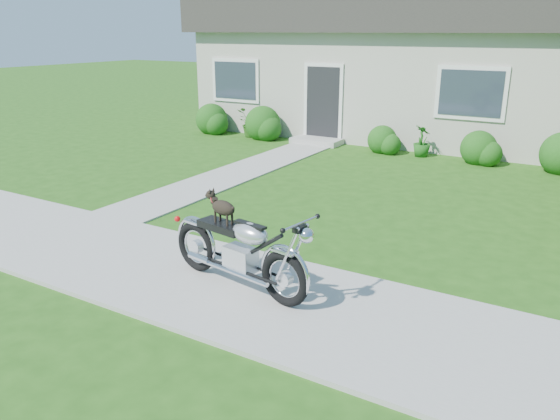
{
  "coord_description": "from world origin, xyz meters",
  "views": [
    {
      "loc": [
        5.41,
        -5.0,
        3.06
      ],
      "look_at": [
        1.83,
        1.0,
        0.75
      ],
      "focal_mm": 35.0,
      "sensor_mm": 36.0,
      "label": 1
    }
  ],
  "objects_px": {
    "house": "(411,61)",
    "motorcycle_with_dog": "(240,249)",
    "potted_plant_left": "(250,123)",
    "potted_plant_right": "(422,141)"
  },
  "relations": [
    {
      "from": "potted_plant_left",
      "to": "potted_plant_right",
      "type": "height_order",
      "value": "potted_plant_left"
    },
    {
      "from": "motorcycle_with_dog",
      "to": "house",
      "type": "bearing_deg",
      "value": 108.42
    },
    {
      "from": "house",
      "to": "potted_plant_left",
      "type": "bearing_deg",
      "value": -136.97
    },
    {
      "from": "potted_plant_left",
      "to": "potted_plant_right",
      "type": "relative_size",
      "value": 1.05
    },
    {
      "from": "house",
      "to": "potted_plant_left",
      "type": "distance_m",
      "value": 5.34
    },
    {
      "from": "potted_plant_left",
      "to": "motorcycle_with_dog",
      "type": "distance_m",
      "value": 10.22
    },
    {
      "from": "potted_plant_right",
      "to": "motorcycle_with_dog",
      "type": "distance_m",
      "value": 8.58
    },
    {
      "from": "potted_plant_right",
      "to": "house",
      "type": "bearing_deg",
      "value": 113.88
    },
    {
      "from": "house",
      "to": "potted_plant_left",
      "type": "height_order",
      "value": "house"
    },
    {
      "from": "house",
      "to": "motorcycle_with_dog",
      "type": "xyz_separation_m",
      "value": [
        1.88,
        -12.02,
        -1.61
      ]
    }
  ]
}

